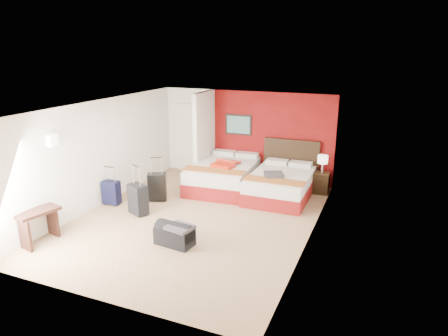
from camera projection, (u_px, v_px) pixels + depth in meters
The scene contains 17 objects.
ground at pixel (196, 219), 8.96m from camera, with size 6.50×6.50×0.00m, color tan.
room_walls at pixel (170, 144), 10.37m from camera, with size 5.02×6.52×2.50m.
red_accent_panel at pixel (271, 138), 11.18m from camera, with size 3.50×0.04×2.50m, color maroon.
partition_wall at pixel (204, 137), 11.28m from camera, with size 0.12×1.20×2.50m, color silver.
entry_door at pixel (190, 138), 12.14m from camera, with size 0.82×0.06×2.05m, color silver.
bed_left at pixel (224, 176), 10.85m from camera, with size 1.57×2.24×0.67m, color white.
bed_right at pixel (280, 186), 10.17m from camera, with size 1.45×2.07×0.62m, color white.
red_suitcase_open at pixel (226, 164), 10.61m from camera, with size 0.57×0.78×0.10m, color red.
jacket_bundle at pixel (274, 175), 9.84m from camera, with size 0.45×0.36×0.11m, color #3D3E43.
nightstand at pixel (321, 183), 10.49m from camera, with size 0.39×0.39×0.55m, color black.
table_lamp at pixel (322, 164), 10.34m from camera, with size 0.26×0.26×0.47m, color white.
suitcase_black at pixel (157, 188), 9.95m from camera, with size 0.45×0.28×0.67m, color black.
suitcase_charcoal at pixel (138, 200), 9.13m from camera, with size 0.46×0.28×0.67m, color black.
suitcase_navy at pixel (111, 193), 9.72m from camera, with size 0.40×0.25×0.56m, color black.
duffel_bag at pixel (175, 235), 7.77m from camera, with size 0.74×0.39×0.37m, color black.
jacket_draped at pixel (180, 227), 7.60m from camera, with size 0.48×0.41×0.06m, color #3A3A3F.
desk at pixel (39, 227), 7.81m from camera, with size 0.40×0.80×0.67m, color black.
Camera 1 is at (3.73, -7.39, 3.68)m, focal length 32.38 mm.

